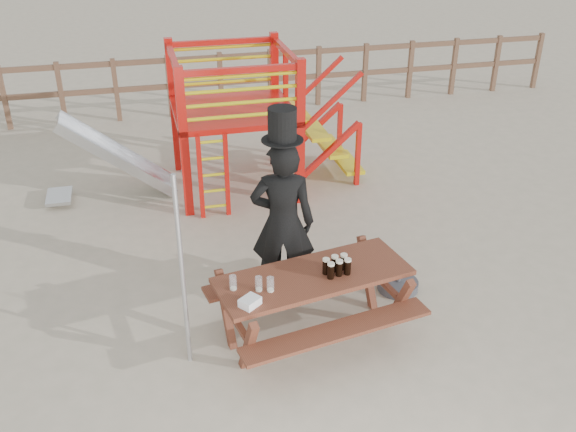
# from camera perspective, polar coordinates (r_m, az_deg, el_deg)

# --- Properties ---
(ground) EXTENTS (60.00, 60.00, 0.00)m
(ground) POSITION_cam_1_polar(r_m,az_deg,el_deg) (6.88, -1.14, -9.91)
(ground) COLOR #B5A58C
(ground) RESTS_ON ground
(back_fence) EXTENTS (15.09, 0.09, 1.20)m
(back_fence) POSITION_cam_1_polar(r_m,az_deg,el_deg) (12.83, -8.29, 12.06)
(back_fence) COLOR brown
(back_fence) RESTS_ON ground
(playground_fort) EXTENTS (4.71, 1.84, 2.10)m
(playground_fort) POSITION_cam_1_polar(r_m,az_deg,el_deg) (9.51, -5.32, 8.59)
(playground_fort) COLOR red
(playground_fort) RESTS_ON ground
(picnic_table) EXTENTS (2.14, 1.66, 0.75)m
(picnic_table) POSITION_cam_1_polar(r_m,az_deg,el_deg) (6.51, 2.24, -7.23)
(picnic_table) COLOR brown
(picnic_table) RESTS_ON ground
(man_with_hat) EXTENTS (0.78, 0.61, 2.23)m
(man_with_hat) POSITION_cam_1_polar(r_m,az_deg,el_deg) (6.82, -0.47, -0.26)
(man_with_hat) COLOR black
(man_with_hat) RESTS_ON ground
(metal_pole) EXTENTS (0.04, 0.04, 2.01)m
(metal_pole) POSITION_cam_1_polar(r_m,az_deg,el_deg) (5.96, -9.37, -5.17)
(metal_pole) COLOR #B2B2B7
(metal_pole) RESTS_ON ground
(parasol_base) EXTENTS (0.47, 0.47, 0.20)m
(parasol_base) POSITION_cam_1_polar(r_m,az_deg,el_deg) (7.53, 9.73, -6.06)
(parasol_base) COLOR #3A3B40
(parasol_base) RESTS_ON ground
(paper_bag) EXTENTS (0.23, 0.22, 0.08)m
(paper_bag) POSITION_cam_1_polar(r_m,az_deg,el_deg) (5.91, -3.41, -7.63)
(paper_bag) COLOR white
(paper_bag) RESTS_ON picnic_table
(stout_pints) EXTENTS (0.27, 0.20, 0.17)m
(stout_pints) POSITION_cam_1_polar(r_m,az_deg,el_deg) (6.34, 4.38, -4.45)
(stout_pints) COLOR black
(stout_pints) RESTS_ON picnic_table
(empty_glasses) EXTENTS (0.41, 0.18, 0.15)m
(empty_glasses) POSITION_cam_1_polar(r_m,az_deg,el_deg) (6.09, -3.04, -6.07)
(empty_glasses) COLOR silver
(empty_glasses) RESTS_ON picnic_table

